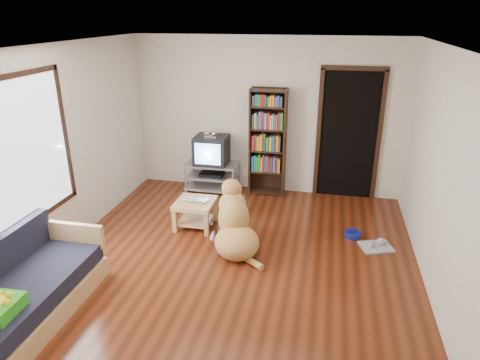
% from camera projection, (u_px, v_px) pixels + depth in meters
% --- Properties ---
extents(ground, '(5.00, 5.00, 0.00)m').
position_uv_depth(ground, '(234.00, 264.00, 5.34)').
color(ground, '#5F2310').
rests_on(ground, ground).
extents(ceiling, '(5.00, 5.00, 0.00)m').
position_uv_depth(ceiling, '(233.00, 47.00, 4.38)').
color(ceiling, white).
rests_on(ceiling, ground).
extents(wall_back, '(4.50, 0.00, 4.50)m').
position_uv_depth(wall_back, '(267.00, 117.00, 7.13)').
color(wall_back, beige).
rests_on(wall_back, ground).
extents(wall_front, '(4.50, 0.00, 4.50)m').
position_uv_depth(wall_front, '(142.00, 302.00, 2.59)').
color(wall_front, beige).
rests_on(wall_front, ground).
extents(wall_left, '(0.00, 5.00, 5.00)m').
position_uv_depth(wall_left, '(57.00, 153.00, 5.29)').
color(wall_left, beige).
rests_on(wall_left, ground).
extents(wall_right, '(0.00, 5.00, 5.00)m').
position_uv_depth(wall_right, '(445.00, 181.00, 4.42)').
color(wall_right, beige).
rests_on(wall_right, ground).
extents(laptop, '(0.38, 0.28, 0.03)m').
position_uv_depth(laptop, '(194.00, 201.00, 6.10)').
color(laptop, silver).
rests_on(laptop, coffee_table).
extents(dog_bowl, '(0.22, 0.22, 0.08)m').
position_uv_depth(dog_bowl, '(353.00, 234.00, 5.97)').
color(dog_bowl, navy).
rests_on(dog_bowl, ground).
extents(grey_rag, '(0.48, 0.43, 0.03)m').
position_uv_depth(grey_rag, '(376.00, 247.00, 5.69)').
color(grey_rag, '#9F9F9F').
rests_on(grey_rag, ground).
extents(window, '(0.03, 1.46, 1.70)m').
position_uv_depth(window, '(28.00, 150.00, 4.76)').
color(window, white).
rests_on(window, wall_left).
extents(doorway, '(1.03, 0.05, 2.19)m').
position_uv_depth(doorway, '(349.00, 132.00, 6.92)').
color(doorway, black).
rests_on(doorway, wall_back).
extents(tv_stand, '(0.90, 0.45, 0.50)m').
position_uv_depth(tv_stand, '(212.00, 176.00, 7.46)').
color(tv_stand, '#99999E').
rests_on(tv_stand, ground).
extents(crt_tv, '(0.55, 0.52, 0.58)m').
position_uv_depth(crt_tv, '(212.00, 149.00, 7.30)').
color(crt_tv, black).
rests_on(crt_tv, tv_stand).
extents(bookshelf, '(0.60, 0.30, 1.80)m').
position_uv_depth(bookshelf, '(268.00, 137.00, 7.09)').
color(bookshelf, black).
rests_on(bookshelf, ground).
extents(sofa, '(0.80, 1.80, 0.80)m').
position_uv_depth(sofa, '(25.00, 294.00, 4.35)').
color(sofa, tan).
rests_on(sofa, ground).
extents(coffee_table, '(0.55, 0.55, 0.40)m').
position_uv_depth(coffee_table, '(195.00, 209.00, 6.18)').
color(coffee_table, tan).
rests_on(coffee_table, ground).
extents(dog, '(0.79, 1.03, 0.92)m').
position_uv_depth(dog, '(235.00, 226.00, 5.57)').
color(dog, tan).
rests_on(dog, ground).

